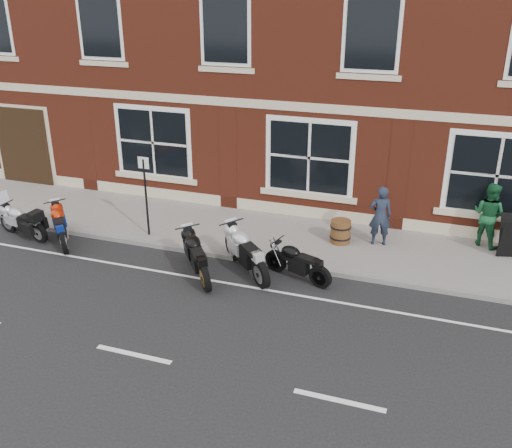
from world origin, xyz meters
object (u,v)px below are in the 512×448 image
(moto_touring_silver, at_px, (22,220))
(parking_sign, at_px, (146,191))
(moto_naked_black, at_px, (297,260))
(barrel_planter, at_px, (341,231))
(moto_sport_black, at_px, (198,254))
(moto_sport_silver, at_px, (247,250))
(moto_sport_red, at_px, (62,224))
(pedestrian_right, at_px, (489,215))
(pedestrian_left, at_px, (380,216))

(moto_touring_silver, bearing_deg, parking_sign, -59.55)
(moto_naked_black, relative_size, barrel_planter, 2.86)
(moto_sport_black, height_order, moto_sport_silver, moto_sport_silver)
(moto_sport_silver, bearing_deg, moto_sport_red, 135.13)
(moto_sport_red, height_order, moto_naked_black, moto_sport_red)
(pedestrian_right, distance_m, barrel_planter, 3.87)
(barrel_planter, xyz_separation_m, parking_sign, (-5.12, -1.24, 0.98))
(pedestrian_left, height_order, parking_sign, parking_sign)
(moto_sport_black, bearing_deg, barrel_planter, 5.64)
(parking_sign, bearing_deg, moto_sport_silver, -15.80)
(moto_touring_silver, relative_size, moto_sport_black, 1.04)
(moto_sport_silver, bearing_deg, parking_sign, 118.59)
(moto_sport_black, bearing_deg, moto_touring_silver, 137.48)
(moto_sport_red, bearing_deg, moto_sport_black, -46.96)
(moto_touring_silver, distance_m, moto_sport_red, 1.29)
(moto_touring_silver, relative_size, moto_naked_black, 1.04)
(moto_touring_silver, distance_m, barrel_planter, 8.80)
(moto_sport_black, bearing_deg, pedestrian_right, -7.41)
(moto_sport_red, height_order, pedestrian_right, pedestrian_right)
(moto_sport_silver, distance_m, pedestrian_left, 3.76)
(pedestrian_right, bearing_deg, barrel_planter, 47.81)
(pedestrian_left, bearing_deg, moto_sport_black, 22.91)
(moto_sport_black, bearing_deg, moto_sport_red, 135.17)
(moto_sport_red, bearing_deg, moto_sport_silver, -39.79)
(moto_sport_red, distance_m, parking_sign, 2.47)
(moto_sport_silver, height_order, moto_naked_black, moto_sport_silver)
(pedestrian_right, distance_m, parking_sign, 9.10)
(moto_sport_black, height_order, barrel_planter, moto_sport_black)
(moto_sport_red, xyz_separation_m, moto_sport_silver, (5.35, -0.00, 0.06))
(pedestrian_left, xyz_separation_m, parking_sign, (-6.10, -1.47, 0.48))
(moto_touring_silver, xyz_separation_m, moto_sport_black, (5.58, -0.48, 0.05))
(moto_touring_silver, xyz_separation_m, moto_sport_silver, (6.63, 0.06, 0.09))
(moto_sport_silver, relative_size, pedestrian_left, 1.07)
(moto_naked_black, distance_m, parking_sign, 4.68)
(pedestrian_right, height_order, barrel_planter, pedestrian_right)
(moto_sport_red, distance_m, barrel_planter, 7.55)
(moto_touring_silver, distance_m, moto_naked_black, 7.88)
(moto_touring_silver, xyz_separation_m, parking_sign, (3.38, 1.03, 0.90))
(moto_sport_red, relative_size, barrel_planter, 2.68)
(moto_sport_red, xyz_separation_m, barrel_planter, (7.22, 2.21, -0.10))
(moto_sport_silver, relative_size, moto_naked_black, 0.97)
(moto_touring_silver, bearing_deg, pedestrian_right, -61.04)
(moto_sport_silver, height_order, pedestrian_right, pedestrian_right)
(moto_touring_silver, height_order, parking_sign, parking_sign)
(moto_sport_black, height_order, parking_sign, parking_sign)
(pedestrian_left, bearing_deg, barrel_planter, -1.32)
(moto_sport_black, xyz_separation_m, moto_naked_black, (2.30, 0.61, -0.08))
(moto_sport_black, xyz_separation_m, barrel_planter, (2.92, 2.75, -0.13))
(moto_sport_red, bearing_deg, pedestrian_left, -23.22)
(moto_sport_red, distance_m, moto_sport_silver, 5.35)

